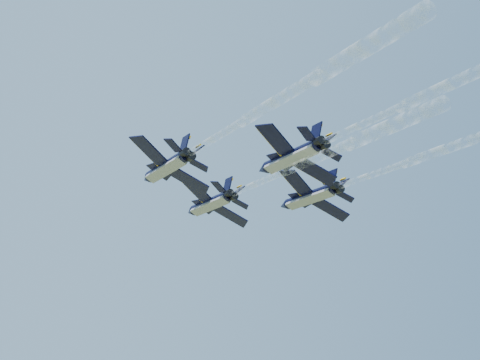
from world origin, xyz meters
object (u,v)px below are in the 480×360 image
object	(u,v)px
jet_right	(310,197)
jet_slot	(291,157)
jet_lead	(210,204)
jet_left	(167,167)

from	to	relation	value
jet_right	jet_slot	bearing A→B (deg)	-132.42
jet_lead	jet_slot	size ratio (longest dim) A/B	1.00
jet_left	jet_slot	size ratio (longest dim) A/B	1.00
jet_left	jet_right	size ratio (longest dim) A/B	1.00
jet_right	jet_lead	bearing A→B (deg)	138.82
jet_left	jet_slot	distance (m)	16.14
jet_left	jet_right	xyz separation A→B (m)	(22.08, 5.62, 0.00)
jet_left	jet_right	distance (m)	22.79
jet_left	jet_right	world-z (taller)	same
jet_lead	jet_left	size ratio (longest dim) A/B	1.00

